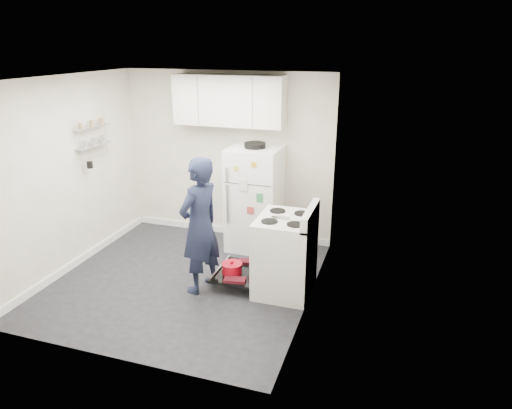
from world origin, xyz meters
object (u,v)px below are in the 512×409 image
(person, at_px, (200,226))
(refrigerator, at_px, (255,198))
(electric_range, at_px, (284,255))
(open_oven_door, at_px, (236,270))

(person, bearing_deg, refrigerator, -171.30)
(electric_range, distance_m, person, 1.07)
(electric_range, bearing_deg, refrigerator, 123.36)
(electric_range, xyz_separation_m, person, (-0.96, -0.27, 0.37))
(person, bearing_deg, open_oven_door, 142.98)
(electric_range, distance_m, open_oven_door, 0.67)
(electric_range, height_order, refrigerator, refrigerator)
(electric_range, relative_size, open_oven_door, 1.57)
(refrigerator, xyz_separation_m, person, (-0.24, -1.37, 0.08))
(open_oven_door, bearing_deg, refrigerator, 95.95)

